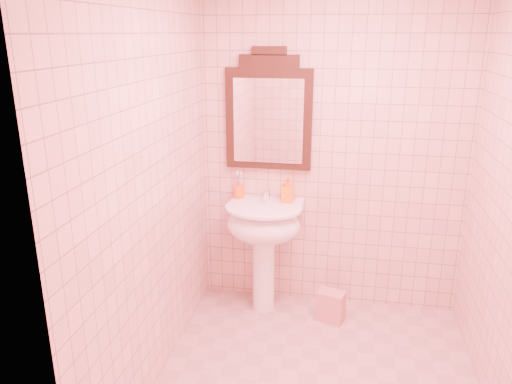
% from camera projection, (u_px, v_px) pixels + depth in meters
% --- Properties ---
extents(back_wall, '(2.00, 0.02, 2.50)m').
position_uv_depth(back_wall, '(333.00, 152.00, 3.75)').
color(back_wall, beige).
rests_on(back_wall, floor).
extents(pedestal_sink, '(0.58, 0.58, 0.86)m').
position_uv_depth(pedestal_sink, '(264.00, 231.00, 3.80)').
color(pedestal_sink, white).
rests_on(pedestal_sink, floor).
extents(faucet, '(0.04, 0.16, 0.11)m').
position_uv_depth(faucet, '(267.00, 194.00, 3.84)').
color(faucet, white).
rests_on(faucet, pedestal_sink).
extents(mirror, '(0.65, 0.06, 0.91)m').
position_uv_depth(mirror, '(269.00, 114.00, 3.72)').
color(mirror, black).
rests_on(mirror, back_wall).
extents(toothbrush_cup, '(0.08, 0.08, 0.19)m').
position_uv_depth(toothbrush_cup, '(239.00, 192.00, 3.91)').
color(toothbrush_cup, '#F85914').
rests_on(toothbrush_cup, pedestal_sink).
extents(soap_dispenser, '(0.09, 0.10, 0.20)m').
position_uv_depth(soap_dispenser, '(288.00, 190.00, 3.80)').
color(soap_dispenser, orange).
rests_on(soap_dispenser, pedestal_sink).
extents(towel, '(0.23, 0.18, 0.24)m').
position_uv_depth(towel, '(331.00, 306.00, 3.80)').
color(towel, '#D97F85').
rests_on(towel, floor).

